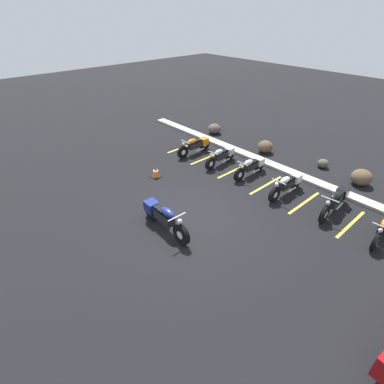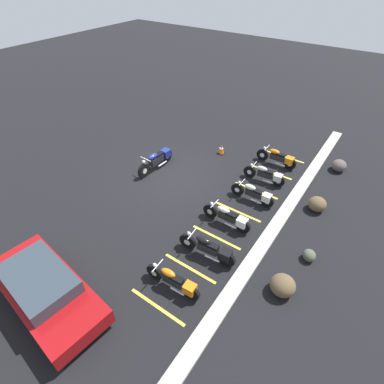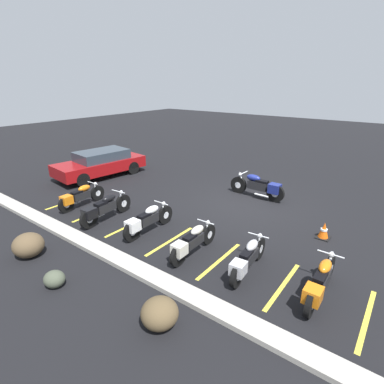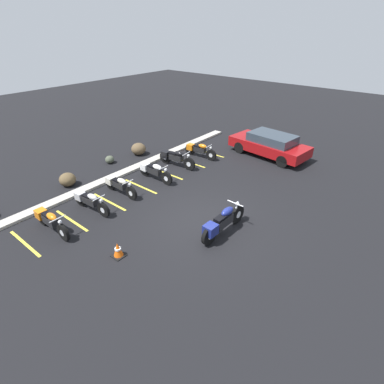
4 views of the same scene
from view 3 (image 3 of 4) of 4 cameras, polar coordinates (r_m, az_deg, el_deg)
ground at (r=11.90m, az=9.98°, el=-2.18°), size 60.00×60.00×0.00m
motorcycle_navy_featured at (r=12.43m, az=12.68°, el=1.07°), size 2.37×0.67×0.93m
parked_bike_0 at (r=7.30m, az=23.23°, el=-15.50°), size 0.58×2.08×0.82m
parked_bike_1 at (r=7.65m, az=10.54°, el=-12.37°), size 0.56×2.01×0.79m
parked_bike_2 at (r=8.22m, az=0.01°, el=-9.47°), size 0.56×2.00×0.79m
parked_bike_3 at (r=9.47m, az=-8.62°, el=-5.33°), size 0.59×2.09×0.82m
parked_bike_4 at (r=10.58m, az=-16.42°, el=-2.98°), size 0.62×2.20×0.87m
parked_bike_5 at (r=12.04m, az=-20.60°, el=-0.79°), size 0.57×2.02×0.79m
car_red at (r=15.58m, az=-17.03°, el=5.30°), size 2.29×4.48×1.29m
concrete_curb at (r=7.86m, az=-9.83°, el=-14.47°), size 18.00×0.50×0.12m
landscape_rock_1 at (r=7.90m, az=-24.74°, el=-14.82°), size 0.64×0.62×0.40m
landscape_rock_2 at (r=6.27m, az=-6.18°, el=-21.97°), size 1.03×1.03×0.61m
landscape_rock_3 at (r=9.37m, az=-28.73°, el=-8.86°), size 1.07×1.07×0.66m
traffic_cone at (r=10.00m, az=23.81°, el=-6.79°), size 0.40×0.40×0.51m
stall_line_0 at (r=7.46m, az=30.31°, el=-20.16°), size 0.10×2.10×0.00m
stall_line_1 at (r=7.67m, az=16.91°, el=-16.70°), size 0.10×2.10×0.00m
stall_line_2 at (r=8.25m, az=5.28°, el=-12.86°), size 0.10×2.10×0.00m
stall_line_3 at (r=9.13m, az=-4.18°, el=-9.26°), size 0.10×2.10×0.00m
stall_line_4 at (r=10.24m, az=-11.64°, el=-6.18°), size 0.10×2.10×0.00m
stall_line_5 at (r=11.51m, az=-17.48°, el=-3.66°), size 0.10×2.10×0.00m
stall_line_6 at (r=12.89m, az=-22.10°, el=-1.63°), size 0.10×2.10×0.00m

